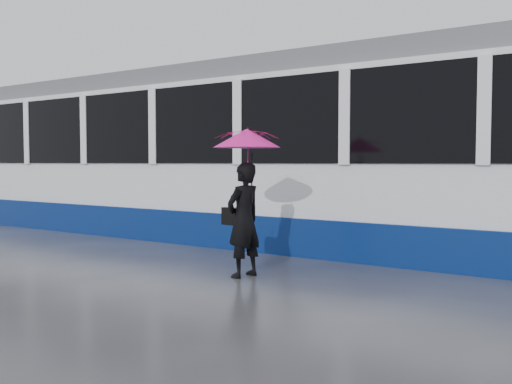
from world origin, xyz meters
The scene contains 6 objects.
ground centered at (0.00, 0.00, 0.00)m, with size 90.00×90.00×0.00m, color #2B2B30.
rails centered at (0.00, 2.50, 0.01)m, with size 34.00×1.51×0.02m.
tram centered at (-1.70, 2.50, 1.64)m, with size 26.00×2.56×3.35m.
woman centered at (1.20, -0.51, 0.76)m, with size 0.55×0.36×1.51m, color black.
umbrella centered at (1.25, -0.51, 1.66)m, with size 1.02×1.02×1.02m.
handbag centered at (0.98, -0.49, 0.79)m, with size 0.29×0.16×0.41m.
Camera 1 is at (5.56, -6.60, 1.52)m, focal length 40.00 mm.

